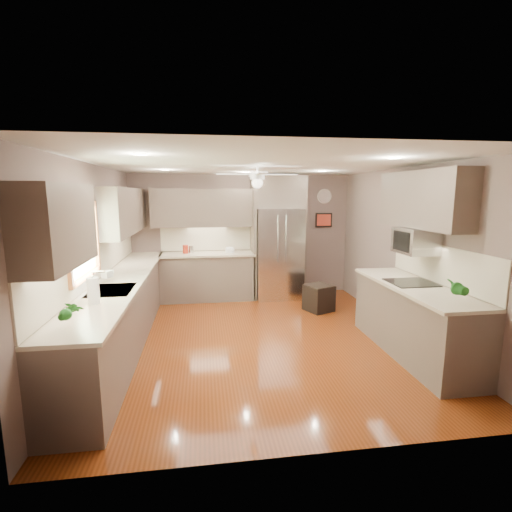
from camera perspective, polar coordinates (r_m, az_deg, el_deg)
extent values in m
plane|color=#54220B|center=(5.60, 0.63, -12.52)|extent=(5.00, 5.00, 0.00)
plane|color=white|center=(5.20, 0.68, 13.92)|extent=(5.00, 5.00, 0.00)
plane|color=#695550|center=(7.72, -2.18, 3.21)|extent=(4.50, 0.00, 4.50)
plane|color=#695550|center=(2.88, 8.36, -7.89)|extent=(4.50, 0.00, 4.50)
plane|color=#695550|center=(5.40, -23.67, -0.37)|extent=(0.00, 5.00, 5.00)
plane|color=#695550|center=(6.02, 22.32, 0.68)|extent=(0.00, 5.00, 5.00)
cylinder|color=maroon|center=(7.44, -10.79, 1.02)|extent=(0.14, 0.14, 0.17)
cylinder|color=silver|center=(7.47, -9.94, 1.00)|extent=(0.11, 0.11, 0.14)
imported|color=white|center=(5.37, -21.87, -2.56)|extent=(0.12, 0.12, 0.20)
imported|color=#1A5919|center=(3.62, -26.71, -7.60)|extent=(0.18, 0.13, 0.33)
imported|color=#1A5919|center=(4.58, 28.44, -4.31)|extent=(0.18, 0.15, 0.32)
imported|color=beige|center=(7.40, -4.03, 0.68)|extent=(0.23, 0.23, 0.05)
cube|color=brown|center=(5.65, -19.75, -8.05)|extent=(0.60, 4.70, 0.90)
cube|color=beige|center=(5.53, -19.88, -3.40)|extent=(0.65, 4.70, 0.04)
cube|color=beige|center=(5.55, -23.13, -0.61)|extent=(0.02, 4.70, 0.50)
cube|color=brown|center=(7.51, -7.42, -3.23)|extent=(1.85, 0.60, 0.90)
cube|color=beige|center=(7.41, -7.50, 0.29)|extent=(1.85, 0.65, 0.04)
cube|color=beige|center=(7.67, -7.57, 2.72)|extent=(1.85, 0.02, 0.50)
cube|color=brown|center=(3.77, -28.24, 4.14)|extent=(0.33, 1.20, 0.75)
cube|color=brown|center=(6.56, -19.61, 6.57)|extent=(0.33, 2.40, 0.75)
cube|color=brown|center=(7.47, -7.66, 7.34)|extent=(2.15, 0.33, 0.75)
cube|color=brown|center=(5.41, 24.28, 7.93)|extent=(0.33, 1.70, 0.75)
cube|color=#BFF2B2|center=(4.88, -25.27, 2.10)|extent=(0.01, 1.00, 0.80)
cube|color=#945828|center=(4.84, -25.36, 7.16)|extent=(0.05, 1.12, 0.06)
cube|color=#945828|center=(4.94, -24.64, -2.84)|extent=(0.05, 1.12, 0.06)
cube|color=#945828|center=(4.37, -26.97, 1.21)|extent=(0.05, 0.06, 0.80)
cube|color=#945828|center=(5.38, -23.39, 2.85)|extent=(0.05, 0.06, 0.80)
cube|color=silver|center=(4.91, -21.34, -5.02)|extent=(0.50, 0.70, 0.03)
cube|color=#262626|center=(4.92, -21.31, -5.42)|extent=(0.44, 0.62, 0.05)
cylinder|color=silver|center=(4.93, -23.69, -3.62)|extent=(0.02, 0.02, 0.24)
cylinder|color=silver|center=(4.89, -23.11, -2.25)|extent=(0.16, 0.02, 0.02)
cube|color=silver|center=(7.52, 3.44, 0.41)|extent=(0.92, 0.72, 1.82)
cube|color=black|center=(7.23, 3.95, -2.01)|extent=(0.88, 0.02, 0.02)
cube|color=black|center=(7.13, 4.02, 2.67)|extent=(0.01, 0.02, 1.00)
cylinder|color=silver|center=(7.08, 3.44, 2.62)|extent=(0.02, 0.02, 0.90)
cylinder|color=silver|center=(7.12, 4.71, 2.64)|extent=(0.02, 0.02, 0.90)
cube|color=brown|center=(7.48, 3.44, 9.79)|extent=(1.04, 0.60, 0.63)
cube|color=brown|center=(7.49, -0.41, 0.40)|extent=(0.06, 0.60, 1.82)
cube|color=brown|center=(7.69, 7.00, 0.56)|extent=(0.06, 0.60, 1.82)
cube|color=brown|center=(5.37, 23.08, -9.18)|extent=(0.65, 2.20, 0.90)
cube|color=beige|center=(5.24, 23.27, -4.31)|extent=(0.70, 2.20, 0.04)
cube|color=beige|center=(5.36, 26.49, -1.17)|extent=(0.02, 2.20, 0.50)
cube|color=black|center=(5.32, 22.74, -3.80)|extent=(0.56, 0.52, 0.01)
cube|color=silver|center=(5.41, 23.39, 2.14)|extent=(0.42, 0.55, 0.34)
cube|color=black|center=(5.31, 21.45, 2.13)|extent=(0.02, 0.40, 0.26)
cylinder|color=white|center=(5.50, 0.19, 13.27)|extent=(0.03, 0.03, 0.08)
cylinder|color=white|center=(5.49, 0.19, 12.23)|extent=(0.22, 0.22, 0.10)
sphere|color=white|center=(5.49, 0.19, 11.18)|extent=(0.16, 0.16, 0.16)
cube|color=white|center=(5.55, 3.85, 12.38)|extent=(0.48, 0.11, 0.01)
cube|color=white|center=(5.84, -0.32, 12.27)|extent=(0.11, 0.48, 0.01)
cube|color=white|center=(5.45, -3.54, 12.44)|extent=(0.48, 0.11, 0.01)
cube|color=white|center=(5.15, 0.77, 12.62)|extent=(0.11, 0.48, 0.01)
cylinder|color=white|center=(6.47, -13.85, 12.75)|extent=(0.14, 0.14, 0.01)
cylinder|color=white|center=(6.77, 10.15, 12.72)|extent=(0.14, 0.14, 0.01)
cylinder|color=white|center=(3.99, -17.42, 14.71)|extent=(0.14, 0.14, 0.01)
cylinder|color=white|center=(4.47, 20.49, 13.96)|extent=(0.14, 0.14, 0.01)
cylinder|color=white|center=(6.98, -1.64, 12.76)|extent=(0.14, 0.14, 0.01)
cylinder|color=white|center=(8.03, 10.48, 9.03)|extent=(0.30, 0.03, 0.30)
cylinder|color=silver|center=(8.01, 10.51, 9.03)|extent=(0.29, 0.00, 0.29)
cube|color=black|center=(8.04, 10.38, 5.47)|extent=(0.36, 0.03, 0.30)
cube|color=#B23523|center=(8.03, 10.41, 5.46)|extent=(0.30, 0.01, 0.24)
cube|color=black|center=(6.87, 9.63, -6.46)|extent=(0.57, 0.57, 0.49)
cube|color=black|center=(6.80, 9.69, -4.56)|extent=(0.54, 0.54, 0.03)
cylinder|color=white|center=(4.34, -23.75, -4.95)|extent=(0.12, 0.12, 0.29)
cylinder|color=silver|center=(4.34, -23.76, -4.82)|extent=(0.02, 0.02, 0.31)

